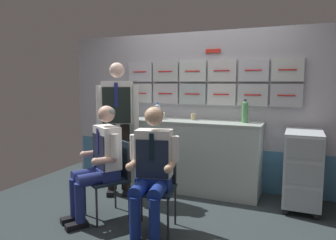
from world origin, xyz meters
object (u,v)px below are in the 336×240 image
object	(u,v)px
folding_chair_right	(156,178)
paper_cup_tan	(193,117)
service_trolley	(303,167)
crew_member_standing	(118,117)
crew_member_left	(100,158)
crew_member_right	(152,166)
water_bottle_blue_cap	(245,112)
folding_chair_left	(114,170)

from	to	relation	value
folding_chair_right	paper_cup_tan	world-z (taller)	paper_cup_tan
service_trolley	crew_member_standing	bearing A→B (deg)	-169.39
crew_member_left	service_trolley	bearing A→B (deg)	30.10
crew_member_right	crew_member_standing	xyz separation A→B (m)	(-0.88, 0.83, 0.35)
crew_member_left	paper_cup_tan	distance (m)	1.48
crew_member_left	crew_member_right	xyz separation A→B (m)	(0.65, -0.09, 0.01)
service_trolley	water_bottle_blue_cap	world-z (taller)	water_bottle_blue_cap
folding_chair_left	folding_chair_right	xyz separation A→B (m)	(0.53, -0.07, 0.00)
folding_chair_left	paper_cup_tan	xyz separation A→B (m)	(0.51, 1.17, 0.49)
service_trolley	crew_member_left	bearing A→B (deg)	-149.90
crew_member_right	water_bottle_blue_cap	distance (m)	1.58
folding_chair_left	water_bottle_blue_cap	world-z (taller)	water_bottle_blue_cap
folding_chair_right	crew_member_standing	xyz separation A→B (m)	(-0.85, 0.67, 0.51)
folding_chair_left	service_trolley	bearing A→B (deg)	28.20
folding_chair_left	crew_member_standing	xyz separation A→B (m)	(-0.32, 0.60, 0.51)
folding_chair_right	paper_cup_tan	distance (m)	1.33
service_trolley	folding_chair_right	distance (m)	1.74
folding_chair_right	crew_member_standing	world-z (taller)	crew_member_standing
crew_member_right	crew_member_standing	bearing A→B (deg)	136.85
service_trolley	folding_chair_right	xyz separation A→B (m)	(-1.36, -1.08, 0.02)
crew_member_left	water_bottle_blue_cap	world-z (taller)	water_bottle_blue_cap
folding_chair_left	paper_cup_tan	size ratio (longest dim) A/B	9.70
crew_member_left	crew_member_standing	bearing A→B (deg)	107.30
crew_member_standing	crew_member_left	bearing A→B (deg)	-72.70
service_trolley	crew_member_right	distance (m)	1.83
crew_member_left	water_bottle_blue_cap	size ratio (longest dim) A/B	4.17
crew_member_standing	water_bottle_blue_cap	distance (m)	1.62
water_bottle_blue_cap	folding_chair_left	bearing A→B (deg)	-135.80
crew_member_left	paper_cup_tan	bearing A→B (deg)	65.29
crew_member_left	water_bottle_blue_cap	bearing A→B (deg)	45.26
crew_member_left	folding_chair_right	bearing A→B (deg)	6.00
folding_chair_left	crew_member_standing	distance (m)	0.85
folding_chair_left	crew_member_left	bearing A→B (deg)	-123.85
crew_member_left	crew_member_standing	xyz separation A→B (m)	(-0.23, 0.73, 0.36)
paper_cup_tan	water_bottle_blue_cap	bearing A→B (deg)	-0.74
water_bottle_blue_cap	crew_member_right	bearing A→B (deg)	-114.42
crew_member_standing	water_bottle_blue_cap	size ratio (longest dim) A/B	5.84
service_trolley	crew_member_standing	xyz separation A→B (m)	(-2.21, -0.41, 0.54)
folding_chair_right	crew_member_right	distance (m)	0.23
service_trolley	water_bottle_blue_cap	size ratio (longest dim) A/B	3.10
water_bottle_blue_cap	folding_chair_right	bearing A→B (deg)	-118.25
paper_cup_tan	crew_member_right	bearing A→B (deg)	-87.81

